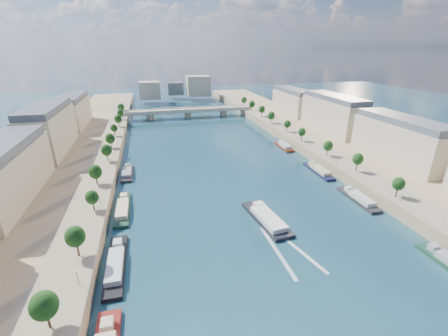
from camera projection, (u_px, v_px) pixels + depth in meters
ground at (223, 172)px, 147.43m from camera, size 700.00×700.00×0.00m
quay_left at (63, 182)px, 130.22m from camera, size 44.00×520.00×5.00m
quay_right at (351, 155)px, 162.76m from camera, size 44.00×520.00×5.00m
pave_left at (98, 174)px, 132.66m from camera, size 14.00×520.00×0.10m
pave_right at (327, 153)px, 158.42m from camera, size 14.00×520.00×0.10m
trees_left at (102, 160)px, 132.87m from camera, size 4.80×268.80×8.26m
trees_right at (315, 138)px, 164.93m from camera, size 4.80×268.80×8.26m
lamps_left at (106, 176)px, 123.66m from camera, size 0.36×200.36×4.28m
lamps_right at (315, 146)px, 160.87m from camera, size 0.36×200.36×4.28m
buildings_left at (31, 146)px, 132.85m from camera, size 16.00×226.00×23.20m
buildings_right at (362, 124)px, 171.27m from camera, size 16.00×226.00×23.20m
skyline at (179, 88)px, 340.08m from camera, size 79.00×42.00×22.00m
bridge at (188, 112)px, 260.30m from camera, size 112.00×12.00×8.15m
tour_barge at (266, 219)px, 105.69m from camera, size 10.48×26.42×3.64m
wake at (287, 249)px, 91.05m from camera, size 10.78×26.00×0.04m
moored_barges_left at (116, 263)px, 83.90m from camera, size 5.00×156.29×3.60m
moored_barges_right at (369, 206)px, 114.09m from camera, size 5.00×161.68×3.60m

